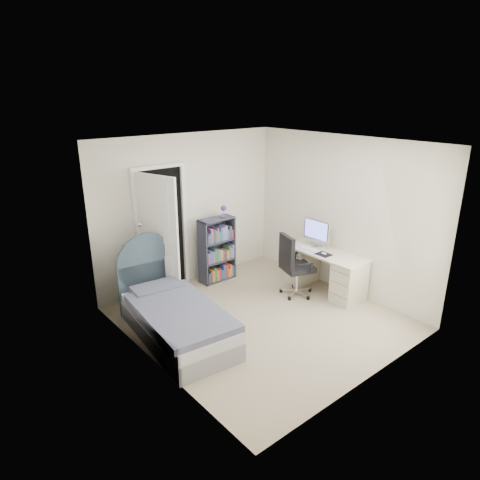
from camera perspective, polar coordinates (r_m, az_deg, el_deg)
room_shell at (r=5.79m, az=2.98°, el=0.43°), size 3.50×3.70×2.60m
door at (r=6.64m, az=-10.75°, el=0.62°), size 0.92×0.80×2.06m
bed at (r=5.85m, az=-8.72°, el=-10.07°), size 1.11×2.03×1.20m
nightstand at (r=6.81m, az=-12.89°, el=-4.94°), size 0.39×0.39×0.58m
floor_lamp at (r=6.69m, az=-13.14°, el=-4.01°), size 0.19×0.19×1.31m
bookcase at (r=7.33m, az=-3.01°, el=-1.56°), size 0.62×0.27×1.32m
desk at (r=7.11m, az=11.17°, el=-3.84°), size 0.55×1.38×1.13m
office_chair at (r=6.79m, az=7.10°, el=-3.02°), size 0.57×0.58×1.02m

